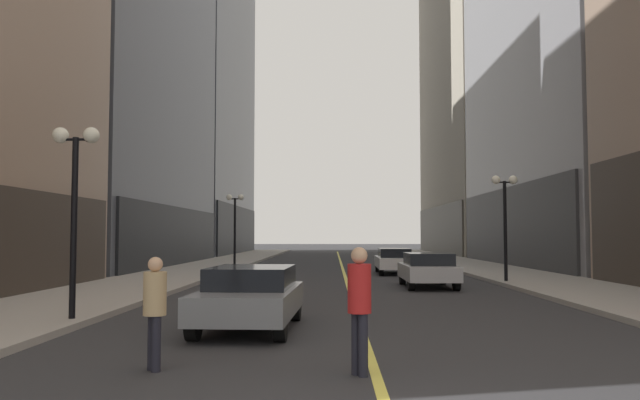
% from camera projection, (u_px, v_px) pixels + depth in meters
% --- Properties ---
extents(ground_plane, '(200.00, 200.00, 0.00)m').
position_uv_depth(ground_plane, '(342.00, 266.00, 39.82)').
color(ground_plane, '#2D2D30').
extents(sidewalk_left, '(4.50, 78.00, 0.15)m').
position_uv_depth(sidewalk_left, '(214.00, 265.00, 39.98)').
color(sidewalk_left, '#9E9991').
rests_on(sidewalk_left, ground).
extents(sidewalk_right, '(4.50, 78.00, 0.15)m').
position_uv_depth(sidewalk_right, '(471.00, 265.00, 39.66)').
color(sidewalk_right, '#9E9991').
rests_on(sidewalk_right, ground).
extents(lane_centre_stripe, '(0.16, 70.00, 0.01)m').
position_uv_depth(lane_centre_stripe, '(342.00, 266.00, 39.82)').
color(lane_centre_stripe, '#E5D64C').
rests_on(lane_centre_stripe, ground).
extents(building_left_mid, '(11.13, 24.00, 31.53)m').
position_uv_depth(building_left_mid, '(97.00, 25.00, 40.52)').
color(building_left_mid, '#4C515B').
rests_on(building_left_mid, ground).
extents(car_grey, '(2.05, 4.23, 1.32)m').
position_uv_depth(car_grey, '(251.00, 295.00, 13.19)').
color(car_grey, slate).
rests_on(car_grey, ground).
extents(car_silver, '(1.87, 4.08, 1.32)m').
position_uv_depth(car_silver, '(428.00, 269.00, 23.66)').
color(car_silver, '#B7B7BC').
rests_on(car_silver, ground).
extents(car_white, '(1.80, 4.66, 1.32)m').
position_uv_depth(car_white, '(394.00, 260.00, 32.08)').
color(car_white, silver).
rests_on(car_white, ground).
extents(pedestrian_in_red_jacket, '(0.47, 0.47, 1.83)m').
position_uv_depth(pedestrian_in_red_jacket, '(359.00, 300.00, 8.88)').
color(pedestrian_in_red_jacket, black).
rests_on(pedestrian_in_red_jacket, ground).
extents(pedestrian_in_tan_trench, '(0.47, 0.47, 1.67)m').
position_uv_depth(pedestrian_in_tan_trench, '(155.00, 304.00, 9.19)').
color(pedestrian_in_tan_trench, black).
rests_on(pedestrian_in_tan_trench, ground).
extents(street_lamp_left_near, '(1.06, 0.36, 4.43)m').
position_uv_depth(street_lamp_left_near, '(75.00, 179.00, 13.92)').
color(street_lamp_left_near, black).
rests_on(street_lamp_left_near, ground).
extents(street_lamp_left_far, '(1.06, 0.36, 4.43)m').
position_uv_depth(street_lamp_left_far, '(235.00, 214.00, 36.82)').
color(street_lamp_left_far, black).
rests_on(street_lamp_left_far, ground).
extents(street_lamp_right_mid, '(1.06, 0.36, 4.43)m').
position_uv_depth(street_lamp_right_mid, '(505.00, 204.00, 25.22)').
color(street_lamp_right_mid, black).
rests_on(street_lamp_right_mid, ground).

